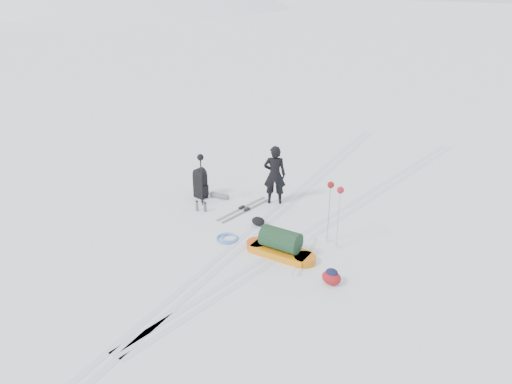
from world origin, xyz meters
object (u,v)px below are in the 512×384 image
at_px(pulk_sled, 280,246).
at_px(expedition_rucksack, 203,184).
at_px(skier, 275,175).
at_px(ski_poles_black, 201,164).

height_order(pulk_sled, expedition_rucksack, expedition_rucksack).
bearing_deg(skier, ski_poles_black, 7.84).
xyz_separation_m(skier, expedition_rucksack, (-1.83, -0.77, -0.41)).
xyz_separation_m(pulk_sled, ski_poles_black, (-3.06, 1.12, 0.93)).
distance_m(skier, pulk_sled, 2.79).
bearing_deg(pulk_sled, expedition_rucksack, 154.56).
bearing_deg(expedition_rucksack, ski_poles_black, -46.49).
distance_m(expedition_rucksack, ski_poles_black, 0.92).
bearing_deg(ski_poles_black, skier, 41.68).
relative_size(skier, ski_poles_black, 1.12).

